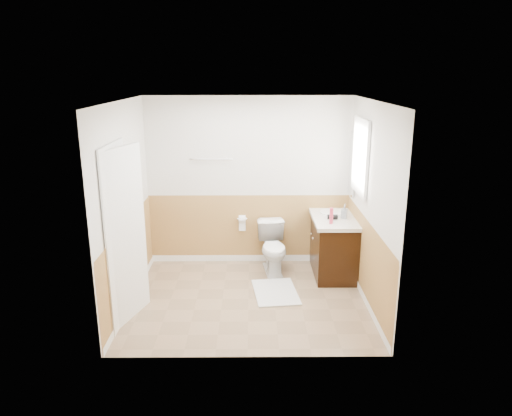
{
  "coord_description": "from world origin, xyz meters",
  "views": [
    {
      "loc": [
        0.06,
        -5.6,
        2.83
      ],
      "look_at": [
        0.1,
        0.25,
        1.15
      ],
      "focal_mm": 33.58,
      "sensor_mm": 36.0,
      "label": 1
    }
  ],
  "objects_px": {
    "toilet": "(273,248)",
    "lotion_bottle": "(331,216)",
    "soap_dispenser": "(344,212)",
    "bath_mat": "(275,292)",
    "vanity_cabinet": "(333,246)"
  },
  "relations": [
    {
      "from": "toilet",
      "to": "lotion_bottle",
      "type": "xyz_separation_m",
      "value": [
        0.75,
        -0.38,
        0.6
      ]
    },
    {
      "from": "bath_mat",
      "to": "lotion_bottle",
      "type": "height_order",
      "value": "lotion_bottle"
    },
    {
      "from": "toilet",
      "to": "soap_dispenser",
      "type": "xyz_separation_m",
      "value": [
        0.97,
        -0.13,
        0.58
      ]
    },
    {
      "from": "toilet",
      "to": "soap_dispenser",
      "type": "height_order",
      "value": "soap_dispenser"
    },
    {
      "from": "bath_mat",
      "to": "vanity_cabinet",
      "type": "height_order",
      "value": "vanity_cabinet"
    },
    {
      "from": "toilet",
      "to": "vanity_cabinet",
      "type": "height_order",
      "value": "vanity_cabinet"
    },
    {
      "from": "toilet",
      "to": "bath_mat",
      "type": "relative_size",
      "value": 0.89
    },
    {
      "from": "vanity_cabinet",
      "to": "lotion_bottle",
      "type": "distance_m",
      "value": 0.67
    },
    {
      "from": "lotion_bottle",
      "to": "soap_dispenser",
      "type": "relative_size",
      "value": 1.21
    },
    {
      "from": "lotion_bottle",
      "to": "bath_mat",
      "type": "bearing_deg",
      "value": -155.39
    },
    {
      "from": "soap_dispenser",
      "to": "bath_mat",
      "type": "bearing_deg",
      "value": -148.58
    },
    {
      "from": "toilet",
      "to": "lotion_bottle",
      "type": "bearing_deg",
      "value": -33.46
    },
    {
      "from": "vanity_cabinet",
      "to": "lotion_bottle",
      "type": "xyz_separation_m",
      "value": [
        -0.1,
        -0.35,
        0.56
      ]
    },
    {
      "from": "vanity_cabinet",
      "to": "soap_dispenser",
      "type": "relative_size",
      "value": 6.07
    },
    {
      "from": "bath_mat",
      "to": "vanity_cabinet",
      "type": "distance_m",
      "value": 1.17
    }
  ]
}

